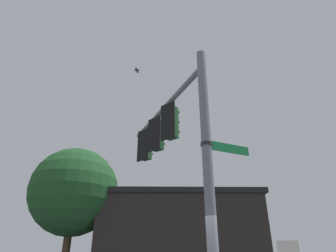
{
  "coord_description": "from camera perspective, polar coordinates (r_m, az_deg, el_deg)",
  "views": [
    {
      "loc": [
        3.14,
        -5.35,
        1.72
      ],
      "look_at": [
        -1.94,
        0.98,
        5.51
      ],
      "focal_mm": 30.02,
      "sensor_mm": 36.0,
      "label": 1
    }
  ],
  "objects": [
    {
      "name": "signal_pole",
      "position": [
        6.43,
        8.17,
        -9.65
      ],
      "size": [
        0.24,
        0.24,
        6.8
      ],
      "primitive_type": "cylinder",
      "color": "slate",
      "rests_on": "ground"
    },
    {
      "name": "mast_arm",
      "position": [
        9.64,
        -0.98,
        3.4
      ],
      "size": [
        4.66,
        2.46,
        0.16
      ],
      "primitive_type": "cylinder",
      "rotation": [
        0.0,
        1.57,
        2.68
      ],
      "color": "slate"
    },
    {
      "name": "traffic_light_nearest_pole",
      "position": [
        8.78,
        0.73,
        0.67
      ],
      "size": [
        0.54,
        0.49,
        1.31
      ],
      "color": "black"
    },
    {
      "name": "traffic_light_mid_inner",
      "position": [
        9.72,
        -2.1,
        -1.95
      ],
      "size": [
        0.54,
        0.49,
        1.31
      ],
      "color": "black"
    },
    {
      "name": "traffic_light_mid_outer",
      "position": [
        10.7,
        -4.43,
        -4.1
      ],
      "size": [
        0.54,
        0.49,
        1.31
      ],
      "color": "black"
    },
    {
      "name": "street_name_sign",
      "position": [
        6.85,
        10.47,
        -4.16
      ],
      "size": [
        0.7,
        1.24,
        0.22
      ],
      "color": "#147238"
    },
    {
      "name": "bird_flying",
      "position": [
        11.42,
        -6.35,
        11.2
      ],
      "size": [
        0.23,
        0.33,
        0.09
      ],
      "color": "#4C4742"
    },
    {
      "name": "storefront_building",
      "position": [
        18.5,
        2.35,
        -22.13
      ],
      "size": [
        11.09,
        10.66,
        5.28
      ],
      "color": "#282321",
      "rests_on": "ground"
    },
    {
      "name": "tree_by_storefront",
      "position": [
        18.01,
        -18.5,
        -12.47
      ],
      "size": [
        5.13,
        5.13,
        7.84
      ],
      "color": "#4C3823",
      "rests_on": "ground"
    }
  ]
}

